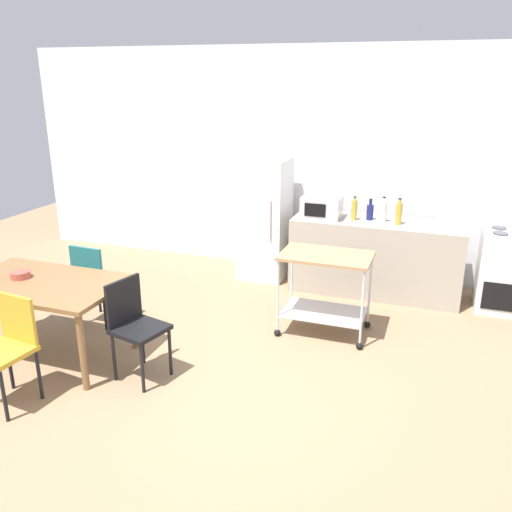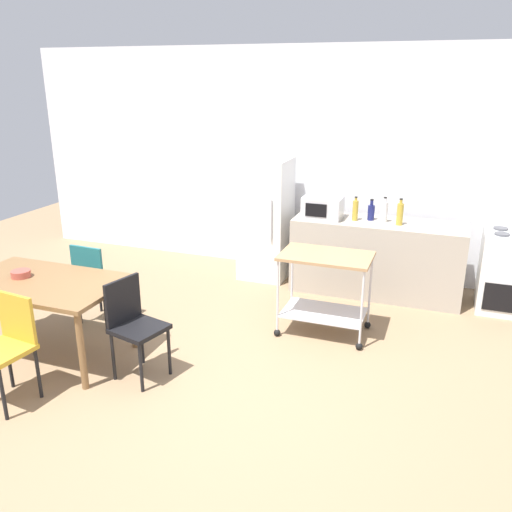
# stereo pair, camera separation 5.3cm
# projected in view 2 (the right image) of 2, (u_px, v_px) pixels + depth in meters

# --- Properties ---
(ground_plane) EXTENTS (12.00, 12.00, 0.00)m
(ground_plane) POSITION_uv_depth(u_px,v_px,m) (222.00, 389.00, 4.57)
(ground_plane) COLOR #8C7051
(back_wall) EXTENTS (8.40, 0.12, 2.90)m
(back_wall) POSITION_uv_depth(u_px,v_px,m) (319.00, 163.00, 6.94)
(back_wall) COLOR white
(back_wall) RESTS_ON ground_plane
(kitchen_counter) EXTENTS (2.00, 0.64, 0.90)m
(kitchen_counter) POSITION_uv_depth(u_px,v_px,m) (376.00, 258.00, 6.44)
(kitchen_counter) COLOR #A89E8E
(kitchen_counter) RESTS_ON ground_plane
(dining_table) EXTENTS (1.50, 0.90, 0.75)m
(dining_table) POSITION_uv_depth(u_px,v_px,m) (43.00, 289.00, 4.94)
(dining_table) COLOR brown
(dining_table) RESTS_ON ground_plane
(chair_black) EXTENTS (0.49, 0.49, 0.89)m
(chair_black) POSITION_uv_depth(u_px,v_px,m) (134.00, 322.00, 4.63)
(chair_black) COLOR black
(chair_black) RESTS_ON ground_plane
(chair_mustard) EXTENTS (0.44, 0.44, 0.89)m
(chair_mustard) POSITION_uv_depth(u_px,v_px,m) (8.00, 342.00, 4.27)
(chair_mustard) COLOR gold
(chair_mustard) RESTS_ON ground_plane
(chair_teal) EXTENTS (0.42, 0.42, 0.89)m
(chair_teal) POSITION_uv_depth(u_px,v_px,m) (96.00, 277.00, 5.63)
(chair_teal) COLOR #1E666B
(chair_teal) RESTS_ON ground_plane
(stove_oven) EXTENTS (0.60, 0.61, 0.92)m
(stove_oven) POSITION_uv_depth(u_px,v_px,m) (508.00, 272.00, 5.98)
(stove_oven) COLOR white
(stove_oven) RESTS_ON ground_plane
(refrigerator) EXTENTS (0.60, 0.63, 1.55)m
(refrigerator) POSITION_uv_depth(u_px,v_px,m) (266.00, 219.00, 6.89)
(refrigerator) COLOR white
(refrigerator) RESTS_ON ground_plane
(kitchen_cart) EXTENTS (0.91, 0.57, 0.85)m
(kitchen_cart) POSITION_uv_depth(u_px,v_px,m) (325.00, 281.00, 5.39)
(kitchen_cart) COLOR #A37A51
(kitchen_cart) RESTS_ON ground_plane
(microwave) EXTENTS (0.46, 0.35, 0.26)m
(microwave) POSITION_uv_depth(u_px,v_px,m) (323.00, 207.00, 6.41)
(microwave) COLOR silver
(microwave) RESTS_ON kitchen_counter
(bottle_vinegar) EXTENTS (0.07, 0.07, 0.29)m
(bottle_vinegar) POSITION_uv_depth(u_px,v_px,m) (355.00, 210.00, 6.31)
(bottle_vinegar) COLOR gold
(bottle_vinegar) RESTS_ON kitchen_counter
(bottle_sparkling_water) EXTENTS (0.08, 0.08, 0.25)m
(bottle_sparkling_water) POSITION_uv_depth(u_px,v_px,m) (371.00, 212.00, 6.33)
(bottle_sparkling_water) COLOR navy
(bottle_sparkling_water) RESTS_ON kitchen_counter
(bottle_soda) EXTENTS (0.08, 0.08, 0.30)m
(bottle_soda) POSITION_uv_depth(u_px,v_px,m) (384.00, 211.00, 6.23)
(bottle_soda) COLOR silver
(bottle_soda) RESTS_ON kitchen_counter
(bottle_soy_sauce) EXTENTS (0.07, 0.07, 0.31)m
(bottle_soy_sauce) POSITION_uv_depth(u_px,v_px,m) (400.00, 214.00, 6.11)
(bottle_soy_sauce) COLOR gold
(bottle_soy_sauce) RESTS_ON kitchen_counter
(fruit_bowl) EXTENTS (0.18, 0.18, 0.06)m
(fruit_bowl) POSITION_uv_depth(u_px,v_px,m) (21.00, 274.00, 4.99)
(fruit_bowl) COLOR #B24C3F
(fruit_bowl) RESTS_ON dining_table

